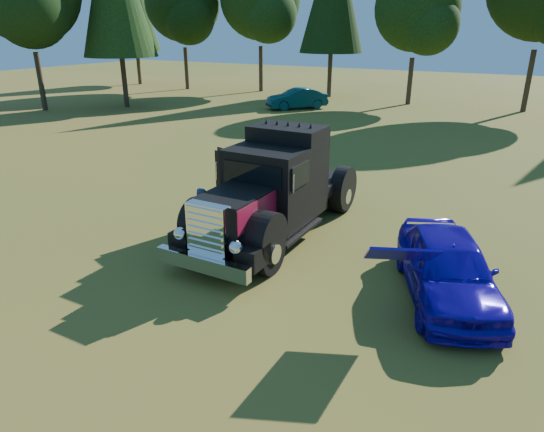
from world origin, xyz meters
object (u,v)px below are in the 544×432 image
at_px(diamond_t_truck, 273,193).
at_px(spectator_far, 231,190).
at_px(hotrod_coupe, 447,267).
at_px(distant_teal_car, 297,99).
at_px(spectator_near, 204,216).

relative_size(diamond_t_truck, spectator_far, 3.66).
xyz_separation_m(hotrod_coupe, spectator_far, (-6.63, 1.53, 0.24)).
relative_size(hotrod_coupe, spectator_far, 2.38).
xyz_separation_m(diamond_t_truck, distant_teal_car, (-9.61, 20.94, -0.56)).
relative_size(diamond_t_truck, distant_teal_car, 1.64).
bearing_deg(spectator_far, hotrod_coupe, -80.52).
bearing_deg(distant_teal_car, spectator_far, -26.54).
distance_m(spectator_near, distant_teal_car, 23.77).
bearing_deg(spectator_far, diamond_t_truck, -79.78).
xyz_separation_m(diamond_t_truck, spectator_near, (-1.39, -1.36, -0.50)).
bearing_deg(diamond_t_truck, distant_teal_car, 114.64).
bearing_deg(hotrod_coupe, diamond_t_truck, 166.79).
distance_m(spectator_near, spectator_far, 1.75).
bearing_deg(distant_teal_car, diamond_t_truck, -23.03).
relative_size(diamond_t_truck, spectator_near, 4.57).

